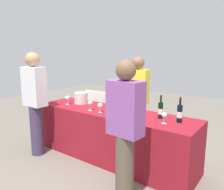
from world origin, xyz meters
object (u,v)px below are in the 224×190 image
Objects in this scene: wine_bottle_0 at (112,101)px; wine_glass_5 at (164,116)px; wine_bottle_3 at (160,110)px; ice_bucket at (81,98)px; wine_bottle_1 at (122,103)px; wine_bottle_2 at (137,105)px; wine_bottle_4 at (180,113)px; wine_glass_2 at (100,106)px; menu_board at (96,110)px; guest_0 at (35,100)px; guest_1 at (125,128)px; wine_glass_1 at (90,103)px; wine_glass_3 at (128,109)px; wine_glass_4 at (138,114)px; server_pouring at (137,98)px; wine_glass_0 at (67,98)px.

wine_glass_5 is at bearing -12.35° from wine_bottle_0.
ice_bucket is at bearing 179.45° from wine_bottle_3.
wine_bottle_2 is (0.28, -0.02, 0.01)m from wine_bottle_1.
wine_bottle_4 reaches higher than wine_glass_2.
wine_bottle_1 is at bearing 173.94° from wine_bottle_4.
wine_glass_5 is 2.32m from menu_board.
guest_0 is 1.05× the size of guest_1.
wine_glass_1 reaches higher than wine_glass_3.
wine_bottle_1 is at bearing 176.19° from wine_bottle_2.
guest_1 reaches higher than wine_glass_4.
wine_bottle_3 is at bearing 19.39° from guest_0.
wine_bottle_0 is at bearing 34.39° from guest_0.
wine_bottle_2 is 0.96m from guest_1.
wine_glass_2 is at bearing -116.99° from wine_bottle_1.
guest_1 is at bearing -105.00° from wine_glass_5.
wine_glass_2 and wine_glass_5 have the same top height.
wine_glass_4 reaches higher than menu_board.
wine_glass_1 is 0.10× the size of server_pouring.
wine_bottle_2 is 0.55m from wine_glass_2.
wine_bottle_4 is at bearing -3.67° from wine_bottle_3.
guest_1 reaches higher than wine_glass_3.
wine_glass_1 is at bearing -126.57° from wine_bottle_0.
guest_1 is (0.16, -0.57, -0.00)m from wine_glass_4.
server_pouring reaches higher than guest_1.
wine_bottle_2 is at bearing 173.02° from wine_bottle_4.
wine_glass_4 is 0.86× the size of wine_glass_5.
wine_glass_4 is 1.71m from guest_0.
wine_glass_2 is at bearing -91.79° from wine_bottle_0.
wine_bottle_4 is at bearing 143.48° from server_pouring.
ice_bucket is 0.14× the size of guest_0.
wine_glass_4 is (0.20, -0.31, -0.04)m from wine_bottle_2.
ice_bucket reaches higher than wine_glass_4.
wine_bottle_2 is 1.27m from wine_glass_0.
wine_glass_4 is at bearing -23.60° from wine_bottle_0.
wine_bottle_2 is 2.18× the size of wine_glass_1.
wine_bottle_4 is 2.42× the size of wine_glass_3.
wine_bottle_1 is 0.58m from wine_glass_4.
wine_bottle_0 is 0.36m from wine_glass_1.
wine_bottle_4 is 1.79m from ice_bucket.
wine_bottle_1 is at bearing 32.26° from guest_0.
wine_glass_3 is (0.43, -0.19, -0.03)m from wine_bottle_0.
wine_glass_0 is 0.64× the size of ice_bucket.
wine_bottle_2 reaches higher than wine_glass_3.
wine_glass_5 is (0.81, -0.27, -0.01)m from wine_bottle_1.
wine_glass_3 is at bearing -35.31° from menu_board.
wine_glass_0 reaches higher than wine_glass_2.
menu_board is at bearing 132.71° from wine_glass_2.
server_pouring is 1.31m from menu_board.
wine_glass_4 is at bearing -57.30° from wine_bottle_2.
guest_1 reaches higher than ice_bucket.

